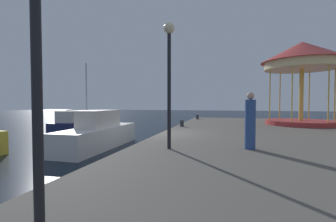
{
  "coord_description": "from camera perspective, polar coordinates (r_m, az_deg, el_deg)",
  "views": [
    {
      "loc": [
        3.26,
        -11.13,
        2.3
      ],
      "look_at": [
        -0.32,
        2.76,
        1.8
      ],
      "focal_mm": 24.81,
      "sensor_mm": 36.0,
      "label": 1
    }
  ],
  "objects": [
    {
      "name": "quay_dock",
      "position": [
        11.84,
        31.96,
        -7.54
      ],
      "size": [
        13.61,
        25.39,
        0.8
      ],
      "primitive_type": "cube",
      "color": "#5B564F",
      "rests_on": "ground"
    },
    {
      "name": "lamp_post_mid_promenade",
      "position": [
        7.66,
        0.28,
        11.88
      ],
      "size": [
        0.36,
        0.36,
        4.09
      ],
      "color": "black",
      "rests_on": "quay_dock"
    },
    {
      "name": "sailboat_navy",
      "position": [
        20.19,
        -20.77,
        -2.82
      ],
      "size": [
        2.39,
        6.59,
        5.68
      ],
      "color": "#19214C",
      "rests_on": "ground"
    },
    {
      "name": "bollard_center",
      "position": [
        21.42,
        7.24,
        -1.48
      ],
      "size": [
        0.24,
        0.24,
        0.4
      ],
      "primitive_type": "cylinder",
      "color": "#2D2D33",
      "rests_on": "quay_dock"
    },
    {
      "name": "bollard_north",
      "position": [
        14.76,
        3.43,
        -3.04
      ],
      "size": [
        0.24,
        0.24,
        0.4
      ],
      "primitive_type": "cylinder",
      "color": "#2D2D33",
      "rests_on": "quay_dock"
    },
    {
      "name": "motorboat_white",
      "position": [
        12.45,
        -16.63,
        -5.35
      ],
      "size": [
        1.67,
        5.8,
        1.92
      ],
      "color": "white",
      "rests_on": "ground"
    },
    {
      "name": "carousel",
      "position": [
        18.49,
        30.06,
        10.24
      ],
      "size": [
        5.29,
        5.29,
        5.65
      ],
      "color": "#B23333",
      "rests_on": "quay_dock"
    },
    {
      "name": "person_near_carousel",
      "position": [
        7.99,
        19.54,
        -2.66
      ],
      "size": [
        0.34,
        0.34,
        1.85
      ],
      "color": "#2D4C8C",
      "rests_on": "quay_dock"
    },
    {
      "name": "ground_plane",
      "position": [
        11.82,
        -1.87,
        -9.21
      ],
      "size": [
        120.0,
        120.0,
        0.0
      ],
      "primitive_type": "plane",
      "color": "black"
    }
  ]
}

